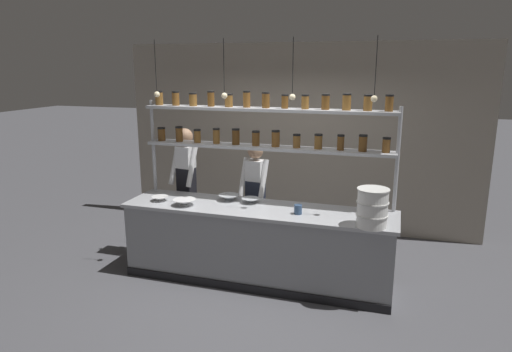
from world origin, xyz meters
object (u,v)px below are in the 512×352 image
at_px(spice_shelf_unit, 265,130).
at_px(chef_left, 186,181).
at_px(prep_bowl_near_right, 229,198).
at_px(prep_bowl_center_back, 160,199).
at_px(chef_center, 255,194).
at_px(prep_bowl_near_left, 251,201).
at_px(container_stack, 372,208).
at_px(serving_cup_front, 298,209).
at_px(prep_bowl_center_front, 184,202).

bearing_deg(spice_shelf_unit, chef_left, 168.87).
bearing_deg(prep_bowl_near_right, prep_bowl_center_back, -161.11).
distance_m(chef_center, prep_bowl_center_back, 1.23).
relative_size(chef_center, prep_bowl_near_left, 7.21).
xyz_separation_m(container_stack, serving_cup_front, (-0.82, 0.18, -0.15)).
distance_m(chef_left, container_stack, 2.66).
bearing_deg(serving_cup_front, chef_left, 158.97).
relative_size(chef_left, container_stack, 4.24).
bearing_deg(container_stack, spice_shelf_unit, 155.59).
distance_m(spice_shelf_unit, prep_bowl_near_left, 0.88).
xyz_separation_m(spice_shelf_unit, prep_bowl_near_right, (-0.43, -0.15, -0.84)).
xyz_separation_m(prep_bowl_near_left, prep_bowl_center_back, (-1.10, -0.25, -0.00)).
distance_m(container_stack, prep_bowl_near_left, 1.53).
xyz_separation_m(spice_shelf_unit, serving_cup_front, (0.51, -0.42, -0.83)).
bearing_deg(chef_left, spice_shelf_unit, -0.44).
distance_m(prep_bowl_center_back, prep_bowl_near_right, 0.85).
relative_size(container_stack, prep_bowl_near_right, 1.59).
bearing_deg(prep_bowl_center_back, spice_shelf_unit, 19.04).
xyz_separation_m(chef_left, prep_bowl_near_right, (0.77, -0.38, -0.06)).
bearing_deg(chef_left, prep_bowl_center_back, -82.67).
relative_size(spice_shelf_unit, container_stack, 7.61).
xyz_separation_m(chef_left, container_stack, (2.53, -0.84, 0.11)).
height_order(prep_bowl_center_front, prep_bowl_center_back, prep_bowl_center_front).
height_order(prep_bowl_near_left, serving_cup_front, serving_cup_front).
distance_m(chef_center, prep_bowl_near_left, 0.44).
bearing_deg(prep_bowl_near_left, prep_bowl_center_front, -155.63).
xyz_separation_m(chef_left, serving_cup_front, (1.71, -0.66, -0.04)).
xyz_separation_m(prep_bowl_center_back, serving_cup_front, (1.75, 0.00, 0.03)).
xyz_separation_m(prep_bowl_center_back, prep_bowl_near_right, (0.81, 0.28, 0.01)).
height_order(spice_shelf_unit, prep_bowl_near_left, spice_shelf_unit).
relative_size(prep_bowl_near_right, serving_cup_front, 2.41).
height_order(container_stack, prep_bowl_center_front, container_stack).
bearing_deg(prep_bowl_near_right, container_stack, -14.51).
bearing_deg(prep_bowl_near_left, chef_left, 158.86).
bearing_deg(prep_bowl_center_back, chef_left, 86.63).
xyz_separation_m(container_stack, prep_bowl_center_front, (-2.19, 0.10, -0.17)).
height_order(chef_left, prep_bowl_center_back, chef_left).
bearing_deg(container_stack, prep_bowl_near_left, 163.69).
bearing_deg(chef_center, prep_bowl_center_back, -137.64).
height_order(chef_center, prep_bowl_near_left, chef_center).
relative_size(chef_center, serving_cup_front, 14.74).
height_order(spice_shelf_unit, chef_left, spice_shelf_unit).
bearing_deg(prep_bowl_center_front, serving_cup_front, 3.50).
distance_m(container_stack, prep_bowl_center_front, 2.20).
distance_m(chef_left, prep_bowl_center_back, 0.66).
bearing_deg(serving_cup_front, container_stack, -12.57).
distance_m(container_stack, prep_bowl_center_back, 2.58).
height_order(container_stack, prep_bowl_near_left, container_stack).
relative_size(container_stack, prep_bowl_near_left, 1.87).
bearing_deg(chef_left, prep_bowl_near_right, -15.87).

